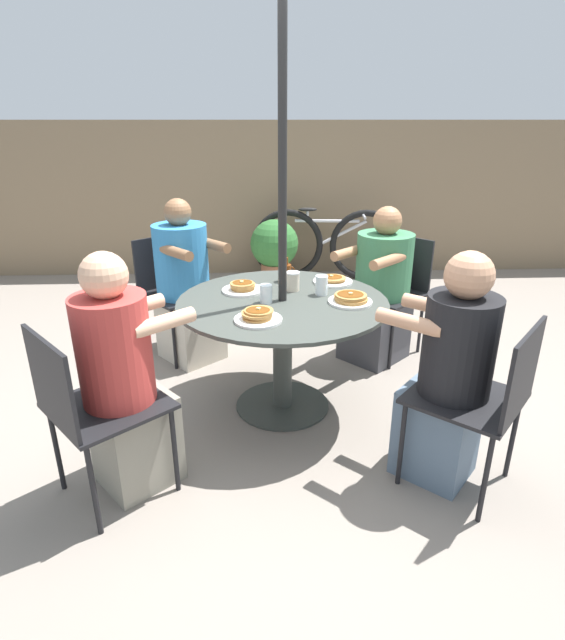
{
  "coord_description": "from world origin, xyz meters",
  "views": [
    {
      "loc": [
        -0.12,
        -2.71,
        1.68
      ],
      "look_at": [
        0.0,
        0.0,
        0.58
      ],
      "focal_mm": 28.0,
      "sensor_mm": 36.0,
      "label": 1
    }
  ],
  "objects_px": {
    "pancake_plate_b": "(333,280)",
    "pancake_plate_c": "(258,316)",
    "patio_chair_south": "(485,395)",
    "pancake_plate_d": "(351,299)",
    "patio_table": "(282,325)",
    "diner_east": "(124,385)",
    "pancake_plate_a": "(243,288)",
    "diner_south": "(448,379)",
    "patio_chair_west": "(393,286)",
    "drinking_glass_b": "(266,294)",
    "patio_chair_east": "(89,403)",
    "diner_north": "(186,289)",
    "coffee_cup": "(293,281)",
    "patio_chair_north": "(173,286)",
    "syrup_bottle": "(286,272)",
    "drinking_glass_a": "(322,285)",
    "diner_west": "(379,293)",
    "bicycle": "(326,244)",
    "potted_shrub": "(274,248)"
  },
  "relations": [
    {
      "from": "patio_chair_west",
      "to": "diner_south",
      "type": "bearing_deg",
      "value": 132.74
    },
    {
      "from": "patio_table",
      "to": "diner_south",
      "type": "height_order",
      "value": "diner_south"
    },
    {
      "from": "pancake_plate_d",
      "to": "potted_shrub",
      "type": "distance_m",
      "value": 2.57
    },
    {
      "from": "patio_chair_south",
      "to": "pancake_plate_a",
      "type": "distance_m",
      "value": 1.49
    },
    {
      "from": "pancake_plate_c",
      "to": "patio_chair_west",
      "type": "bearing_deg",
      "value": 47.98
    },
    {
      "from": "patio_table",
      "to": "patio_chair_west",
      "type": "xyz_separation_m",
      "value": [
        0.87,
        0.81,
        -0.03
      ]
    },
    {
      "from": "diner_south",
      "to": "bicycle",
      "type": "height_order",
      "value": "diner_south"
    },
    {
      "from": "diner_south",
      "to": "pancake_plate_a",
      "type": "relative_size",
      "value": 4.63
    },
    {
      "from": "pancake_plate_a",
      "to": "pancake_plate_d",
      "type": "distance_m",
      "value": 0.66
    },
    {
      "from": "patio_chair_north",
      "to": "drinking_glass_a",
      "type": "xyz_separation_m",
      "value": [
        1.02,
        -0.8,
        0.25
      ]
    },
    {
      "from": "patio_table",
      "to": "coffee_cup",
      "type": "relative_size",
      "value": 10.55
    },
    {
      "from": "patio_chair_north",
      "to": "bicycle",
      "type": "xyz_separation_m",
      "value": [
        1.39,
        1.78,
        -0.12
      ]
    },
    {
      "from": "pancake_plate_a",
      "to": "diner_east",
      "type": "bearing_deg",
      "value": -121.93
    },
    {
      "from": "pancake_plate_b",
      "to": "bicycle",
      "type": "height_order",
      "value": "bicycle"
    },
    {
      "from": "pancake_plate_c",
      "to": "bicycle",
      "type": "height_order",
      "value": "bicycle"
    },
    {
      "from": "patio_chair_east",
      "to": "pancake_plate_c",
      "type": "distance_m",
      "value": 0.91
    },
    {
      "from": "diner_west",
      "to": "pancake_plate_b",
      "type": "xyz_separation_m",
      "value": [
        -0.4,
        -0.37,
        0.22
      ]
    },
    {
      "from": "patio_chair_west",
      "to": "drinking_glass_a",
      "type": "height_order",
      "value": "patio_chair_west"
    },
    {
      "from": "diner_north",
      "to": "patio_chair_south",
      "type": "distance_m",
      "value": 2.19
    },
    {
      "from": "syrup_bottle",
      "to": "diner_east",
      "type": "bearing_deg",
      "value": -127.6
    },
    {
      "from": "pancake_plate_d",
      "to": "bicycle",
      "type": "relative_size",
      "value": 0.15
    },
    {
      "from": "diner_west",
      "to": "syrup_bottle",
      "type": "xyz_separation_m",
      "value": [
        -0.7,
        -0.32,
        0.26
      ]
    },
    {
      "from": "patio_chair_west",
      "to": "pancake_plate_c",
      "type": "distance_m",
      "value": 1.52
    },
    {
      "from": "pancake_plate_c",
      "to": "potted_shrub",
      "type": "relative_size",
      "value": 0.35
    },
    {
      "from": "pancake_plate_a",
      "to": "pancake_plate_c",
      "type": "bearing_deg",
      "value": -79.13
    },
    {
      "from": "patio_table",
      "to": "patio_chair_north",
      "type": "distance_m",
      "value": 1.18
    },
    {
      "from": "diner_south",
      "to": "pancake_plate_b",
      "type": "relative_size",
      "value": 4.63
    },
    {
      "from": "patio_table",
      "to": "diner_east",
      "type": "height_order",
      "value": "diner_east"
    },
    {
      "from": "diner_south",
      "to": "pancake_plate_c",
      "type": "xyz_separation_m",
      "value": [
        -0.9,
        0.36,
        0.19
      ]
    },
    {
      "from": "patio_chair_north",
      "to": "potted_shrub",
      "type": "bearing_deg",
      "value": -158.75
    },
    {
      "from": "pancake_plate_b",
      "to": "drinking_glass_b",
      "type": "xyz_separation_m",
      "value": [
        -0.43,
        -0.35,
        0.04
      ]
    },
    {
      "from": "diner_north",
      "to": "patio_chair_south",
      "type": "xyz_separation_m",
      "value": [
        1.55,
        -1.54,
        -0.01
      ]
    },
    {
      "from": "coffee_cup",
      "to": "bicycle",
      "type": "distance_m",
      "value": 2.58
    },
    {
      "from": "patio_chair_south",
      "to": "pancake_plate_d",
      "type": "distance_m",
      "value": 0.9
    },
    {
      "from": "coffee_cup",
      "to": "potted_shrub",
      "type": "xyz_separation_m",
      "value": [
        -0.05,
        2.29,
        -0.35
      ]
    },
    {
      "from": "pancake_plate_b",
      "to": "pancake_plate_d",
      "type": "relative_size",
      "value": 1.0
    },
    {
      "from": "diner_south",
      "to": "pancake_plate_d",
      "type": "height_order",
      "value": "diner_south"
    },
    {
      "from": "syrup_bottle",
      "to": "drinking_glass_a",
      "type": "relative_size",
      "value": 1.35
    },
    {
      "from": "patio_chair_east",
      "to": "patio_table",
      "type": "bearing_deg",
      "value": 90.0
    },
    {
      "from": "pancake_plate_c",
      "to": "drinking_glass_b",
      "type": "xyz_separation_m",
      "value": [
        0.05,
        0.28,
        0.03
      ]
    },
    {
      "from": "diner_east",
      "to": "bicycle",
      "type": "relative_size",
      "value": 0.72
    },
    {
      "from": "diner_east",
      "to": "pancake_plate_b",
      "type": "bearing_deg",
      "value": 90.57
    },
    {
      "from": "patio_chair_east",
      "to": "diner_east",
      "type": "xyz_separation_m",
      "value": [
        0.13,
        0.11,
        0.02
      ]
    },
    {
      "from": "patio_chair_south",
      "to": "pancake_plate_d",
      "type": "relative_size",
      "value": 3.47
    },
    {
      "from": "diner_east",
      "to": "diner_south",
      "type": "relative_size",
      "value": 1.01
    },
    {
      "from": "pancake_plate_b",
      "to": "pancake_plate_c",
      "type": "relative_size",
      "value": 1.0
    },
    {
      "from": "diner_north",
      "to": "coffee_cup",
      "type": "relative_size",
      "value": 10.16
    },
    {
      "from": "patio_chair_north",
      "to": "pancake_plate_d",
      "type": "xyz_separation_m",
      "value": [
        1.17,
        -0.95,
        0.21
      ]
    },
    {
      "from": "patio_table",
      "to": "diner_south",
      "type": "xyz_separation_m",
      "value": [
        0.75,
        -0.67,
        -0.02
      ]
    },
    {
      "from": "pancake_plate_d",
      "to": "drinking_glass_b",
      "type": "distance_m",
      "value": 0.48
    }
  ]
}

